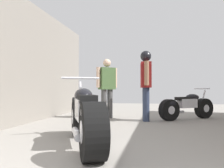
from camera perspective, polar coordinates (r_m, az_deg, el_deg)
ground_plane at (r=4.43m, az=6.93°, el=-11.32°), size 17.33×17.33×0.00m
garage_partition_left at (r=5.27m, az=-22.82°, el=5.67°), size 0.08×7.94×2.80m
motorcycle_maroon_cruiser at (r=3.21m, az=-6.53°, el=-7.94°), size 1.09×2.00×0.97m
motorcycle_black_naked at (r=6.34m, az=17.62°, el=-5.20°), size 1.47×1.20×0.81m
mechanic_in_blue at (r=6.31m, az=-1.24°, el=-0.14°), size 0.54×0.51×1.59m
mechanic_with_helmet at (r=5.81m, az=8.25°, el=1.27°), size 0.29×0.68×1.72m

